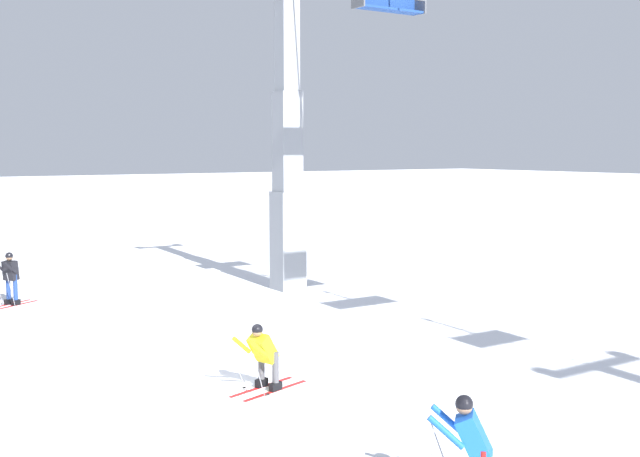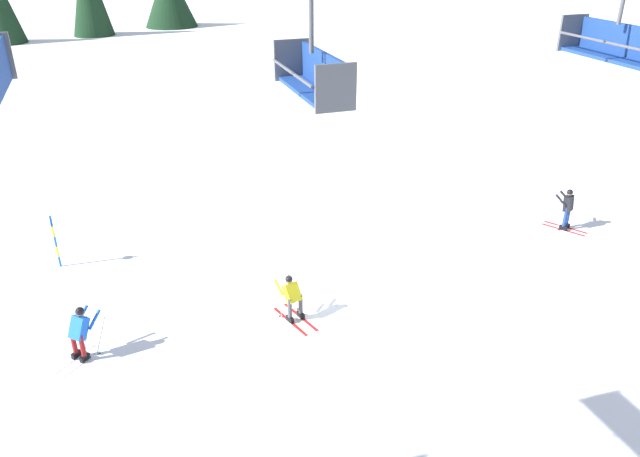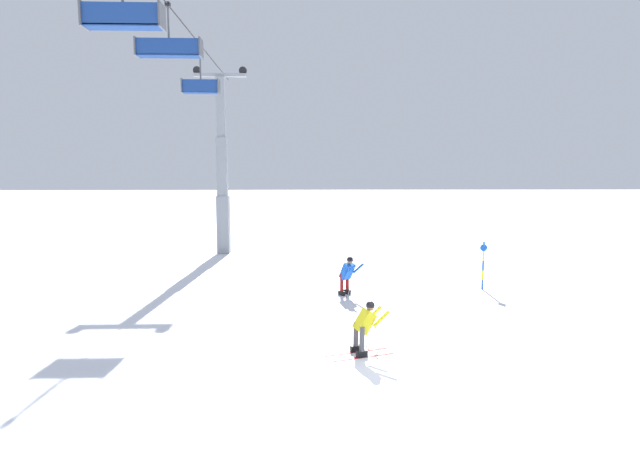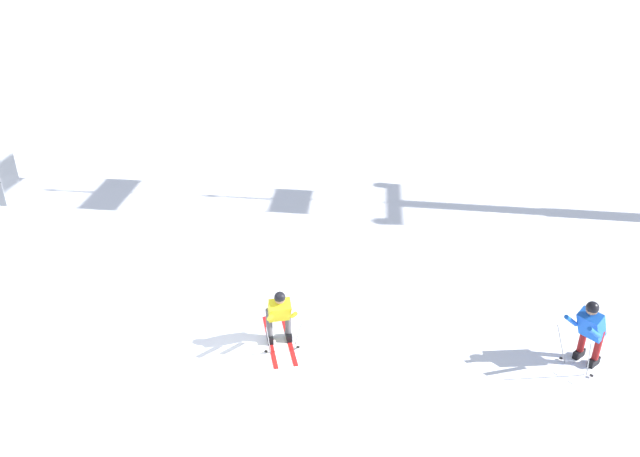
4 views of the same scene
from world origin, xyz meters
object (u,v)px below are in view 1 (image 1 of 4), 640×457
Objects in this scene: lift_tower_near at (288,162)px; skier_distant_uphill at (10,275)px; skier_carving_main at (263,353)px; chairlift_seat_nearest at (388,0)px; skier_distant_downhill at (473,443)px.

skier_distant_uphill is (-2.24, -8.47, -3.36)m from lift_tower_near.
skier_distant_uphill reaches higher than skier_carving_main.
lift_tower_near is 6.97m from chairlift_seat_nearest.
skier_carving_main is 11.81m from lift_tower_near.
lift_tower_near is 16.90m from skier_distant_downhill.
skier_carving_main is at bearing 11.05° from skier_distant_uphill.
chairlift_seat_nearest is at bearing 48.10° from skier_distant_uphill.
lift_tower_near is (-9.42, 6.19, 3.52)m from skier_carving_main.
chairlift_seat_nearest is 1.32× the size of skier_distant_downhill.
skier_distant_downhill is at bearing -32.27° from chairlift_seat_nearest.
lift_tower_near reaches higher than skier_distant_downhill.
chairlift_seat_nearest is (5.36, -0.00, 4.46)m from lift_tower_near.
skier_distant_uphill reaches higher than skier_distant_downhill.
skier_carving_main is 5.89m from skier_distant_downhill.
skier_distant_downhill is (15.31, -6.28, -3.43)m from lift_tower_near.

